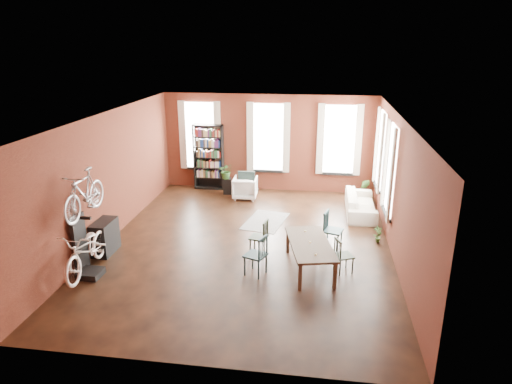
% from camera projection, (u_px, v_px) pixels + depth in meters
% --- Properties ---
extents(room, '(9.00, 9.04, 3.22)m').
position_uv_depth(room, '(260.00, 156.00, 11.24)').
color(room, black).
rests_on(room, ground).
extents(dining_table, '(1.25, 2.03, 0.64)m').
position_uv_depth(dining_table, '(310.00, 256.00, 10.07)').
color(dining_table, '#4C3C2D').
rests_on(dining_table, ground).
extents(dining_chair_a, '(0.55, 0.55, 0.91)m').
position_uv_depth(dining_chair_a, '(255.00, 255.00, 9.82)').
color(dining_chair_a, '#183235').
rests_on(dining_chair_a, ground).
extents(dining_chair_b, '(0.46, 0.46, 0.85)m').
position_uv_depth(dining_chair_b, '(259.00, 237.00, 10.78)').
color(dining_chair_b, black).
rests_on(dining_chair_b, ground).
extents(dining_chair_c, '(0.49, 0.49, 0.80)m').
position_uv_depth(dining_chair_c, '(344.00, 255.00, 9.93)').
color(dining_chair_c, '#1F2E1B').
rests_on(dining_chair_c, ground).
extents(dining_chair_d, '(0.54, 0.54, 0.94)m').
position_uv_depth(dining_chair_d, '(333.00, 230.00, 11.05)').
color(dining_chair_d, '#1B383C').
rests_on(dining_chair_d, ground).
extents(bookshelf, '(1.00, 0.32, 2.20)m').
position_uv_depth(bookshelf, '(209.00, 157.00, 15.33)').
color(bookshelf, black).
rests_on(bookshelf, ground).
extents(white_armchair, '(0.77, 0.72, 0.76)m').
position_uv_depth(white_armchair, '(245.00, 187.00, 14.59)').
color(white_armchair, silver).
rests_on(white_armchair, ground).
extents(cream_sofa, '(0.61, 2.08, 0.81)m').
position_uv_depth(cream_sofa, '(361.00, 200.00, 13.29)').
color(cream_sofa, beige).
rests_on(cream_sofa, ground).
extents(striped_rug, '(1.28, 1.75, 0.01)m').
position_uv_depth(striped_rug, '(265.00, 221.00, 12.83)').
color(striped_rug, black).
rests_on(striped_rug, ground).
extents(bike_trainer, '(0.49, 0.49, 0.14)m').
position_uv_depth(bike_trainer, '(91.00, 273.00, 9.84)').
color(bike_trainer, black).
rests_on(bike_trainer, ground).
extents(bike_wall_rack, '(0.16, 0.60, 1.30)m').
position_uv_depth(bike_wall_rack, '(80.00, 243.00, 9.94)').
color(bike_wall_rack, black).
rests_on(bike_wall_rack, ground).
extents(console_table, '(0.40, 0.80, 0.80)m').
position_uv_depth(console_table, '(105.00, 237.00, 10.85)').
color(console_table, black).
rests_on(console_table, ground).
extents(plant_stand, '(0.30, 0.30, 0.53)m').
position_uv_depth(plant_stand, '(227.00, 186.00, 15.06)').
color(plant_stand, black).
rests_on(plant_stand, ground).
extents(plant_by_sofa, '(0.43, 0.72, 0.31)m').
position_uv_depth(plant_by_sofa, '(363.00, 195.00, 14.51)').
color(plant_by_sofa, '#335B24').
rests_on(plant_by_sofa, ground).
extents(plant_small, '(0.41, 0.48, 0.15)m').
position_uv_depth(plant_small, '(377.00, 239.00, 11.49)').
color(plant_small, '#345B24').
rests_on(plant_small, ground).
extents(bicycle_floor, '(0.73, 1.04, 1.90)m').
position_uv_depth(bicycle_floor, '(84.00, 230.00, 9.51)').
color(bicycle_floor, white).
rests_on(bicycle_floor, bike_trainer).
extents(bicycle_hung, '(0.47, 1.00, 1.66)m').
position_uv_depth(bicycle_hung, '(82.00, 179.00, 9.44)').
color(bicycle_hung, '#A5A8AD').
rests_on(bicycle_hung, bike_wall_rack).
extents(plant_on_stand, '(0.50, 0.55, 0.41)m').
position_uv_depth(plant_on_stand, '(226.00, 173.00, 14.88)').
color(plant_on_stand, '#285020').
rests_on(plant_on_stand, plant_stand).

